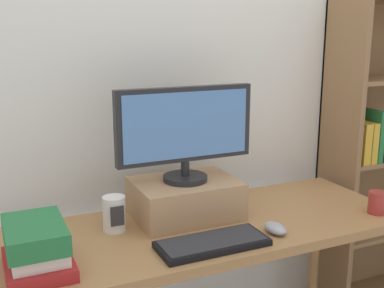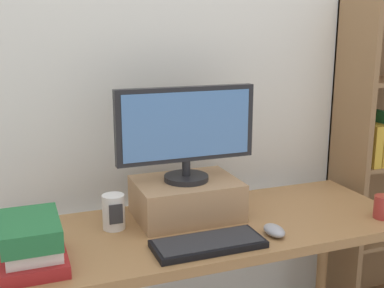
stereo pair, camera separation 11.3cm
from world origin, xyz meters
name	(u,v)px [view 2 (the right image)]	position (x,y,z in m)	size (l,w,h in m)	color
back_wall	(169,61)	(0.00, 0.43, 1.30)	(7.00, 0.08, 2.60)	silver
desk	(206,245)	(0.00, 0.00, 0.64)	(1.53, 0.58, 0.72)	#9E7042
riser_box	(186,198)	(-0.04, 0.10, 0.80)	(0.39, 0.29, 0.15)	#A87F56
computer_monitor	(186,130)	(-0.04, 0.10, 1.07)	(0.54, 0.17, 0.36)	black
keyboard	(208,244)	(-0.07, -0.18, 0.73)	(0.38, 0.16, 0.02)	black
computer_mouse	(274,230)	(0.19, -0.17, 0.74)	(0.06, 0.10, 0.04)	#99999E
book_stack	(32,243)	(-0.62, -0.10, 0.80)	(0.19, 0.27, 0.15)	maroon
coffee_mug	(384,207)	(0.66, -0.18, 0.77)	(0.10, 0.07, 0.09)	#9E2D28
desk_speaker	(114,212)	(-0.33, 0.09, 0.79)	(0.08, 0.09, 0.13)	silver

